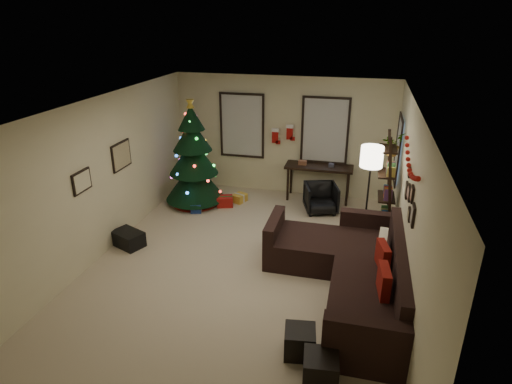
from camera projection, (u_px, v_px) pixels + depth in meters
floor at (242, 268)px, 7.24m from camera, size 7.00×7.00×0.00m
ceiling at (239, 107)px, 6.20m from camera, size 7.00×7.00×0.00m
wall_back at (283, 136)px, 9.86m from camera, size 5.00×0.00×5.00m
wall_front at (124, 352)px, 3.59m from camera, size 5.00×0.00×5.00m
wall_left at (98, 180)px, 7.28m from camera, size 0.00×7.00×7.00m
wall_right at (409, 210)px, 6.16m from camera, size 0.00×7.00×7.00m
window_back_left at (242, 126)px, 9.97m from camera, size 1.05×0.06×1.50m
window_back_right at (325, 131)px, 9.54m from camera, size 1.05×0.06×1.50m
window_right_wall at (399, 149)px, 8.39m from camera, size 0.06×0.90×1.30m
christmas_tree at (193, 161)px, 9.35m from camera, size 1.29×1.29×2.40m
presents at (206, 199)px, 9.63m from camera, size 1.50×1.01×0.28m
sofa at (352, 272)px, 6.58m from camera, size 2.19×3.16×0.94m
pillow_red_a at (384, 283)px, 5.73m from camera, size 0.17×0.46×0.45m
pillow_red_b at (383, 257)px, 6.33m from camera, size 0.21×0.44×0.43m
pillow_cream at (382, 246)px, 6.66m from camera, size 0.16×0.44×0.44m
ottoman_near at (300, 342)px, 5.36m from camera, size 0.43×0.43×0.36m
ottoman_far at (320, 369)px, 4.94m from camera, size 0.44×0.44×0.37m
desk at (319, 170)px, 9.65m from camera, size 1.50×0.53×0.81m
desk_chair at (321, 198)px, 9.19m from camera, size 0.75×0.72×0.62m
bookshelf at (388, 190)px, 7.82m from camera, size 0.30×0.59×2.04m
potted_plant at (393, 141)px, 7.73m from camera, size 0.63×0.64×0.54m
floor_lamp at (371, 163)px, 7.52m from camera, size 0.39×0.39×1.84m
art_map at (121, 156)px, 7.89m from camera, size 0.04×0.60×0.50m
art_abstract at (82, 181)px, 6.83m from camera, size 0.04×0.45×0.35m
gallery at (410, 198)px, 6.01m from camera, size 0.03×1.25×0.54m
garland at (411, 162)px, 6.09m from camera, size 0.08×1.90×0.30m
stocking_left at (275, 136)px, 9.76m from camera, size 0.20×0.05×0.36m
stocking_right at (290, 132)px, 9.65m from camera, size 0.20×0.05×0.36m
storage_bin at (128, 239)px, 7.89m from camera, size 0.66×0.56×0.28m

